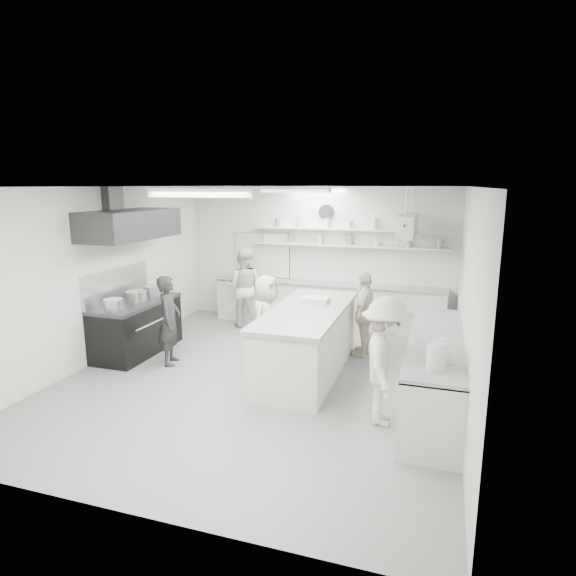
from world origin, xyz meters
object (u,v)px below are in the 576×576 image
(right_counter, at_px, (435,373))
(cook_back, at_px, (244,288))
(cook_stove, at_px, (169,320))
(prep_island, at_px, (307,342))
(stove, at_px, (137,329))
(back_counter, at_px, (327,305))

(right_counter, distance_m, cook_back, 4.92)
(cook_stove, distance_m, cook_back, 2.52)
(right_counter, relative_size, prep_island, 1.18)
(stove, bearing_deg, right_counter, -6.52)
(cook_stove, bearing_deg, prep_island, -100.10)
(back_counter, height_order, cook_stove, cook_stove)
(stove, relative_size, prep_island, 0.64)
(prep_island, height_order, cook_stove, cook_stove)
(stove, xyz_separation_m, right_counter, (5.25, -0.60, 0.02))
(back_counter, xyz_separation_m, cook_stove, (-2.01, -3.12, 0.31))
(right_counter, distance_m, cook_stove, 4.38)
(prep_island, bearing_deg, cook_stove, -172.56)
(stove, distance_m, cook_stove, 1.00)
(right_counter, height_order, cook_stove, cook_stove)
(prep_island, relative_size, cook_back, 1.64)
(right_counter, bearing_deg, prep_island, 163.58)
(stove, bearing_deg, back_counter, 43.99)
(cook_stove, bearing_deg, stove, 52.41)
(stove, distance_m, right_counter, 5.28)
(cook_back, bearing_deg, stove, 54.05)
(cook_stove, bearing_deg, right_counter, -111.39)
(back_counter, relative_size, right_counter, 1.52)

